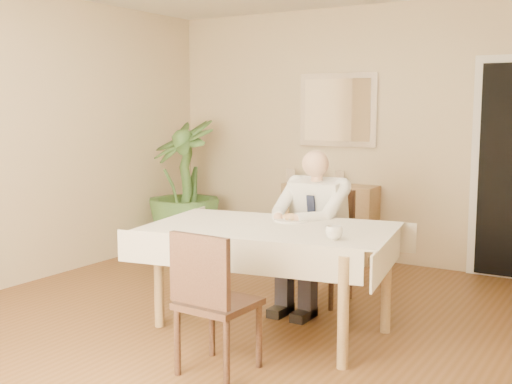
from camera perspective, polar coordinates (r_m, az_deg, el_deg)
The scene contains 16 objects.
room at distance 4.47m, azimuth -2.35°, elevation 3.95°, with size 5.00×5.02×2.60m.
mirror at distance 6.77m, azimuth 7.26°, elevation 7.25°, with size 0.86×0.04×0.76m.
dining_table at distance 4.52m, azimuth 1.36°, elevation -4.09°, with size 1.89×1.31×0.75m.
chair_far at distance 5.32m, azimuth 6.15°, elevation -4.08°, with size 0.47×0.47×0.91m.
chair_near at distance 3.80m, azimuth -4.05°, elevation -9.19°, with size 0.43×0.43×0.87m.
seated_man at distance 5.03m, azimuth 4.77°, elevation -2.66°, with size 0.48×0.72×1.24m.
plate at distance 4.70m, azimuth 3.17°, elevation -2.51°, with size 0.26×0.26×0.02m, color white.
food at distance 4.69m, azimuth 3.17°, elevation -2.24°, with size 0.14×0.14×0.06m, color #997145.
knife at distance 4.62m, azimuth 3.25°, elevation -2.46°, with size 0.01×0.01×0.13m, color silver.
fork at distance 4.66m, azimuth 2.38°, elevation -2.37°, with size 0.01×0.01×0.13m, color silver.
coffee_mug at distance 4.08m, azimuth 6.94°, elevation -3.61°, with size 0.11×0.11×0.09m, color white.
sideboard at distance 6.74m, azimuth 6.57°, elevation -2.64°, with size 0.98×0.33×0.78m, color #95784C.
photo_frame_left at distance 6.91m, azimuth 3.12°, elevation 1.52°, with size 0.10×0.02×0.14m, color silver.
photo_frame_center at distance 6.77m, azimuth 5.63°, elevation 1.37°, with size 0.10×0.02×0.14m, color silver.
photo_frame_right at distance 6.71m, azimuth 7.45°, elevation 1.29°, with size 0.10×0.02×0.14m, color silver.
potted_palm at distance 7.07m, azimuth -6.43°, elevation 0.53°, with size 0.81×0.81×1.44m, color #3A5F29.
Camera 1 is at (2.49, -3.70, 1.58)m, focal length 45.00 mm.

